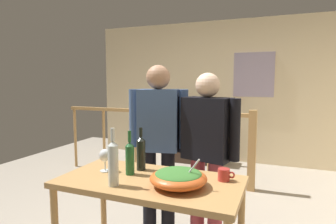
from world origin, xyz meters
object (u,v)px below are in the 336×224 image
mug_red (224,175)px  person_standing_left (158,136)px  framed_picture (254,75)px  wine_glass (105,156)px  tv_console (200,150)px  salad_bowl (178,177)px  flat_screen_tv (200,122)px  wine_bottle_green (130,157)px  person_standing_right (207,145)px  serving_table (150,192)px  wine_bottle_dark (141,153)px  stair_railing (183,136)px  wine_bottle_clear (113,162)px

mug_red → person_standing_left: size_ratio=0.07×
framed_picture → wine_glass: framed_picture is taller
tv_console → salad_bowl: bearing=-77.1°
tv_console → flat_screen_tv: size_ratio=1.30×
flat_screen_tv → person_standing_left: 2.46m
wine_bottle_green → person_standing_left: bearing=94.7°
wine_bottle_green → tv_console: bearing=95.9°
person_standing_left → person_standing_right: size_ratio=1.05×
salad_bowl → framed_picture: bearing=87.8°
tv_console → serving_table: (0.50, -3.15, 0.47)m
wine_bottle_dark → mug_red: size_ratio=2.82×
wine_glass → wine_bottle_dark: 0.27m
salad_bowl → person_standing_right: bearing=89.7°
wine_bottle_green → stair_railing: bearing=98.2°
flat_screen_tv → salad_bowl: (0.74, -3.17, 0.11)m
stair_railing → mug_red: stair_railing is taller
wine_bottle_clear → mug_red: 0.76m
stair_railing → person_standing_left: person_standing_left is taller
flat_screen_tv → wine_bottle_green: wine_bottle_green is taller
person_standing_left → wine_bottle_green: bearing=81.0°
stair_railing → salad_bowl: (0.71, -2.16, 0.17)m
wine_glass → flat_screen_tv: bearing=92.1°
serving_table → mug_red: size_ratio=10.81×
serving_table → framed_picture: bearing=84.0°
stair_railing → salad_bowl: bearing=-71.8°
framed_picture → wine_bottle_clear: (-0.53, -3.64, -0.63)m
serving_table → wine_bottle_dark: size_ratio=3.84×
wine_bottle_green → person_standing_right: bearing=57.1°
wine_bottle_clear → salad_bowl: bearing=19.8°
flat_screen_tv → person_standing_right: bearing=-73.1°
stair_railing → tv_console: stair_railing is taller
framed_picture → stair_railing: size_ratio=0.26×
framed_picture → wine_bottle_green: 3.50m
wine_bottle_clear → wine_bottle_dark: wine_bottle_clear is taller
salad_bowl → wine_glass: salad_bowl is taller
person_standing_left → framed_picture: bearing=-116.0°
person_standing_right → flat_screen_tv: bearing=-59.3°
salad_bowl → wine_bottle_clear: wine_bottle_clear is taller
serving_table → salad_bowl: bearing=-13.2°
wine_bottle_dark → person_standing_right: bearing=53.0°
flat_screen_tv → person_standing_right: size_ratio=0.45×
flat_screen_tv → wine_bottle_clear: 3.34m
wine_bottle_clear → person_standing_left: 0.88m
wine_bottle_clear → flat_screen_tv: bearing=95.8°
wine_glass → mug_red: wine_glass is taller
flat_screen_tv → stair_railing: bearing=-88.5°
flat_screen_tv → wine_glass: (0.11, -3.08, 0.17)m
stair_railing → wine_bottle_clear: 2.34m
salad_bowl → person_standing_right: size_ratio=0.24×
wine_bottle_clear → wine_bottle_dark: 0.37m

